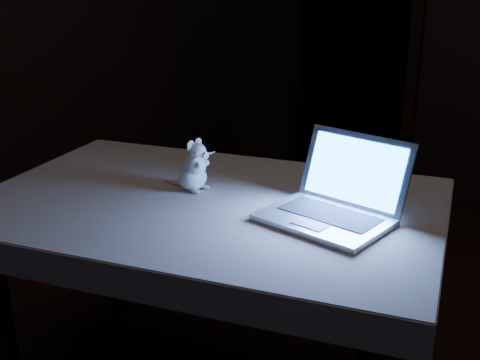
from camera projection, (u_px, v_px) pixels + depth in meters
The scene contains 5 objects.
doorway at pixel (354, 38), 4.43m from camera, with size 1.06×0.36×2.13m, color black, non-canonical shape.
table at pixel (209, 301), 2.22m from camera, with size 1.47×0.95×0.79m, color black, non-canonical shape.
tablecloth at pixel (230, 212), 2.11m from camera, with size 1.58×1.05×0.10m, color beige, non-canonical shape.
laptop at pixel (326, 184), 1.85m from camera, with size 0.38×0.34×0.26m, color silver, non-canonical shape.
plush_mouse at pixel (192, 165), 2.14m from camera, with size 0.14×0.14×0.19m, color white, non-canonical shape.
Camera 1 is at (1.05, -1.57, 1.55)m, focal length 45.00 mm.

